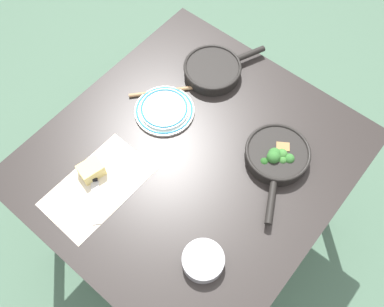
% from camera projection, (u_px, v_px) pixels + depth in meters
% --- Properties ---
extents(ground_plane, '(14.00, 14.00, 0.00)m').
position_uv_depth(ground_plane, '(192.00, 224.00, 2.18)').
color(ground_plane, '#51755B').
extents(dining_table_red, '(1.11, 1.02, 0.73)m').
position_uv_depth(dining_table_red, '(192.00, 166.00, 1.61)').
color(dining_table_red, '#2D2826').
rests_on(dining_table_red, ground_plane).
extents(skillet_broccoli, '(0.36, 0.25, 0.08)m').
position_uv_depth(skillet_broccoli, '(277.00, 156.00, 1.51)').
color(skillet_broccoli, black).
rests_on(skillet_broccoli, dining_table_red).
extents(skillet_eggs, '(0.34, 0.23, 0.05)m').
position_uv_depth(skillet_eggs, '(213.00, 70.00, 1.70)').
color(skillet_eggs, black).
rests_on(skillet_eggs, dining_table_red).
extents(wooden_spoon, '(0.30, 0.27, 0.02)m').
position_uv_depth(wooden_spoon, '(187.00, 88.00, 1.68)').
color(wooden_spoon, tan).
rests_on(wooden_spoon, dining_table_red).
extents(parchment_sheet, '(0.38, 0.23, 0.00)m').
position_uv_depth(parchment_sheet, '(98.00, 186.00, 1.48)').
color(parchment_sheet, beige).
rests_on(parchment_sheet, dining_table_red).
extents(grater_knife, '(0.18, 0.20, 0.02)m').
position_uv_depth(grater_knife, '(94.00, 181.00, 1.48)').
color(grater_knife, silver).
rests_on(grater_knife, dining_table_red).
extents(cheese_block, '(0.09, 0.08, 0.05)m').
position_uv_depth(cheese_block, '(91.00, 170.00, 1.49)').
color(cheese_block, '#EFD67A').
rests_on(cheese_block, dining_table_red).
extents(dinner_plate_stack, '(0.23, 0.23, 0.03)m').
position_uv_depth(dinner_plate_stack, '(164.00, 110.00, 1.62)').
color(dinner_plate_stack, silver).
rests_on(dinner_plate_stack, dining_table_red).
extents(prep_bowl_steel, '(0.13, 0.13, 0.05)m').
position_uv_depth(prep_bowl_steel, '(203.00, 261.00, 1.34)').
color(prep_bowl_steel, '#B7B7BC').
rests_on(prep_bowl_steel, dining_table_red).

